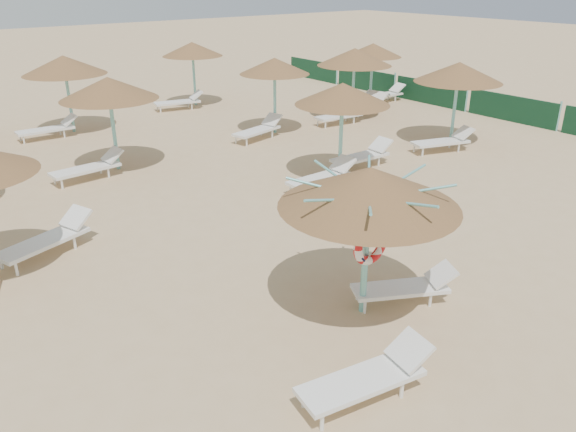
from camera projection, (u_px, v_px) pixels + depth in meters
ground at (367, 306)px, 9.86m from camera, size 120.00×120.00×0.00m
main_palapa at (370, 188)px, 8.82m from camera, size 2.92×2.92×2.62m
lounger_main_a at (369, 376)px, 7.64m from camera, size 2.01×0.90×0.71m
lounger_main_b at (407, 286)px, 9.87m from camera, size 1.85×1.31×0.66m
palapa_field at (186, 77)px, 17.98m from camera, size 21.35×13.64×2.72m
windbreak_fence at (431, 93)px, 24.75m from camera, size 0.08×19.84×1.10m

